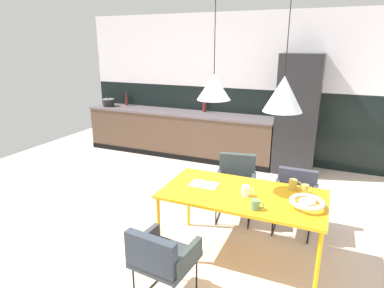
# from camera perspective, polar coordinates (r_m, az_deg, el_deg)

# --- Properties ---
(ground_plane) EXTENTS (8.94, 8.94, 0.00)m
(ground_plane) POSITION_cam_1_polar(r_m,az_deg,el_deg) (3.95, -1.41, -16.17)
(ground_plane) COLOR beige
(back_wall_splashback_dark) EXTENTS (6.88, 0.12, 1.36)m
(back_wall_splashback_dark) POSITION_cam_1_polar(r_m,az_deg,el_deg) (6.42, 10.13, 3.40)
(back_wall_splashback_dark) COLOR black
(back_wall_splashback_dark) RESTS_ON ground
(back_wall_panel_upper) EXTENTS (6.88, 0.12, 1.36)m
(back_wall_panel_upper) POSITION_cam_1_polar(r_m,az_deg,el_deg) (6.25, 10.80, 15.61)
(back_wall_panel_upper) COLOR silver
(back_wall_panel_upper) RESTS_ON back_wall_splashback_dark
(kitchen_counter) EXTENTS (3.84, 0.63, 0.88)m
(kitchen_counter) POSITION_cam_1_polar(r_m,az_deg,el_deg) (6.59, -2.49, 1.88)
(kitchen_counter) COLOR brown
(kitchen_counter) RESTS_ON ground
(refrigerator_column) EXTENTS (0.68, 0.60, 2.02)m
(refrigerator_column) POSITION_cam_1_polar(r_m,az_deg,el_deg) (5.87, 17.86, 4.86)
(refrigerator_column) COLOR #232326
(refrigerator_column) RESTS_ON ground
(dining_table) EXTENTS (1.60, 0.83, 0.74)m
(dining_table) POSITION_cam_1_polar(r_m,az_deg,el_deg) (3.35, 8.80, -9.15)
(dining_table) COLOR #EFA315
(dining_table) RESTS_ON ground
(armchair_facing_counter) EXTENTS (0.55, 0.54, 0.82)m
(armchair_facing_counter) POSITION_cam_1_polar(r_m,az_deg,el_deg) (4.21, 7.63, -6.09)
(armchair_facing_counter) COLOR #333A40
(armchair_facing_counter) RESTS_ON ground
(armchair_far_side) EXTENTS (0.53, 0.52, 0.74)m
(armchair_far_side) POSITION_cam_1_polar(r_m,az_deg,el_deg) (2.87, -5.52, -18.73)
(armchair_far_side) COLOR #333A40
(armchair_far_side) RESTS_ON ground
(armchair_corner_seat) EXTENTS (0.49, 0.47, 0.73)m
(armchair_corner_seat) POSITION_cam_1_polar(r_m,az_deg,el_deg) (4.11, 17.54, -8.07)
(armchair_corner_seat) COLOR #333A40
(armchair_corner_seat) RESTS_ON ground
(fruit_bowl) EXTENTS (0.31, 0.31, 0.08)m
(fruit_bowl) POSITION_cam_1_polar(r_m,az_deg,el_deg) (3.17, 19.35, -9.58)
(fruit_bowl) COLOR silver
(fruit_bowl) RESTS_ON dining_table
(open_book) EXTENTS (0.29, 0.19, 0.02)m
(open_book) POSITION_cam_1_polar(r_m,az_deg,el_deg) (3.47, 2.13, -7.06)
(open_book) COLOR white
(open_book) RESTS_ON dining_table
(mug_white_ceramic) EXTENTS (0.13, 0.08, 0.10)m
(mug_white_ceramic) POSITION_cam_1_polar(r_m,az_deg,el_deg) (3.51, 17.19, -6.72)
(mug_white_ceramic) COLOR gold
(mug_white_ceramic) RESTS_ON dining_table
(mug_wide_latte) EXTENTS (0.12, 0.07, 0.10)m
(mug_wide_latte) POSITION_cam_1_polar(r_m,az_deg,el_deg) (3.43, 19.12, -7.50)
(mug_wide_latte) COLOR gold
(mug_wide_latte) RESTS_ON dining_table
(mug_tall_blue) EXTENTS (0.12, 0.08, 0.11)m
(mug_tall_blue) POSITION_cam_1_polar(r_m,az_deg,el_deg) (3.25, 9.36, -8.06)
(mug_tall_blue) COLOR white
(mug_tall_blue) RESTS_ON dining_table
(mug_glass_clear) EXTENTS (0.13, 0.08, 0.09)m
(mug_glass_clear) POSITION_cam_1_polar(r_m,az_deg,el_deg) (3.03, 10.98, -10.31)
(mug_glass_clear) COLOR #5B8456
(mug_glass_clear) RESTS_ON dining_table
(cooking_pot) EXTENTS (0.24, 0.24, 0.18)m
(cooking_pot) POSITION_cam_1_polar(r_m,az_deg,el_deg) (7.26, -14.32, 7.00)
(cooking_pot) COLOR black
(cooking_pot) RESTS_ON kitchen_counter
(bottle_oil_tall) EXTENTS (0.07, 0.07, 0.25)m
(bottle_oil_tall) POSITION_cam_1_polar(r_m,az_deg,el_deg) (6.45, 2.16, 6.52)
(bottle_oil_tall) COLOR maroon
(bottle_oil_tall) RESTS_ON kitchen_counter
(bottle_vinegar_dark) EXTENTS (0.06, 0.06, 0.26)m
(bottle_vinegar_dark) POSITION_cam_1_polar(r_m,az_deg,el_deg) (7.29, -11.32, 7.43)
(bottle_vinegar_dark) COLOR maroon
(bottle_vinegar_dark) RESTS_ON kitchen_counter
(pendant_lamp_over_table_near) EXTENTS (0.32, 0.32, 1.01)m
(pendant_lamp_over_table_near) POSITION_cam_1_polar(r_m,az_deg,el_deg) (3.11, 3.83, 9.86)
(pendant_lamp_over_table_near) COLOR black
(pendant_lamp_over_table_far) EXTENTS (0.34, 0.34, 1.07)m
(pendant_lamp_over_table_far) POSITION_cam_1_polar(r_m,az_deg,el_deg) (2.95, 15.62, 8.39)
(pendant_lamp_over_table_far) COLOR black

